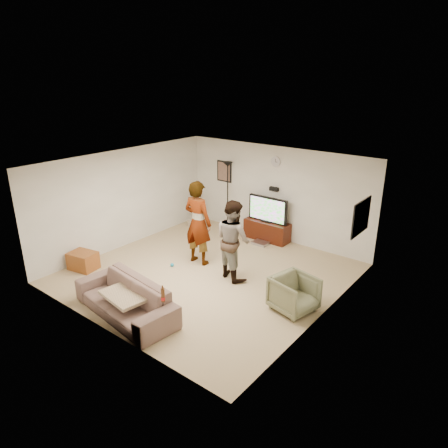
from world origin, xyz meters
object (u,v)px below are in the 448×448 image
Objects in this scene: tv_stand at (267,230)px; person_right at (233,240)px; tv at (268,209)px; sofa at (125,299)px; beer_bottle at (163,295)px; armchair at (294,294)px; floor_lamp at (228,196)px; person_left at (198,223)px; side_table at (83,261)px; cat_tree at (196,208)px.

tv_stand is 2.42m from person_right.
tv is 0.51× the size of sofa.
beer_bottle is 0.33× the size of armchair.
tv_stand is at bearing 101.40° from beer_bottle.
floor_lamp is 3.03m from person_right.
tv is at bearing 54.04° from armchair.
floor_lamp reaches higher than person_right.
tv_stand is 0.62× the size of person_left.
floor_lamp is at bearing 116.11° from beer_bottle.
person_left is 2.91m from beer_bottle.
armchair is at bearing 17.39° from side_table.
cat_tree is at bearing 126.11° from beer_bottle.
cat_tree is 1.91× the size of side_table.
tv reaches higher than armchair.
side_table is at bearing 43.86° from person_left.
tv is 0.65× the size of person_right.
tv_stand is 2.37m from person_left.
person_left is 1.09m from person_right.
sofa is at bearing 93.39° from person_right.
sofa is at bearing 143.88° from armchair.
person_right is 7.04× the size of beer_bottle.
sofa is at bearing 180.00° from beer_bottle.
sofa is (-0.08, -4.71, -0.53)m from tv.
side_table is (-2.26, 0.60, -0.13)m from sofa.
person_left is 3.29× the size of side_table.
person_right is (0.57, -2.27, 0.62)m from tv_stand.
person_right is at bearing 32.18° from side_table.
beer_bottle is at bearing 6.74° from sofa.
person_left is at bearing 46.12° from side_table.
armchair is at bearing -26.06° from cat_tree.
floor_lamp reaches higher than beer_bottle.
person_left reaches higher than side_table.
tv_stand is at bearing 0.00° from tv.
tv is at bearing 0.00° from tv_stand.
side_table is (-1.84, -1.91, -0.79)m from person_left.
cat_tree reaches higher than tv_stand.
armchair reaches higher than sofa.
tv_stand reaches higher than side_table.
person_right reaches higher than tv_stand.
person_right is 2.47m from beer_bottle.
person_right reaches higher than sofa.
person_right is 1.85m from armchair.
side_table is at bearing 169.67° from beer_bottle.
beer_bottle is at bearing -53.89° from cat_tree.
cat_tree reaches higher than side_table.
tv_stand is 0.65× the size of floor_lamp.
side_table is at bearing 120.48° from armchair.
armchair is at bearing 56.69° from beer_bottle.
cat_tree is at bearing -167.24° from tv_stand.
person_right is 2.58m from sofa.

